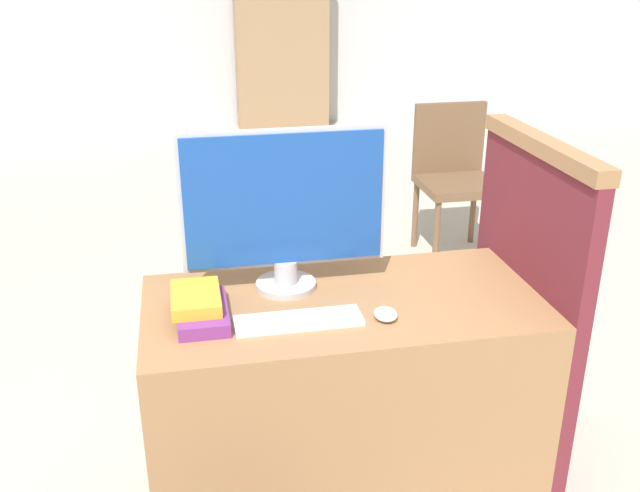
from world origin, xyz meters
TOP-DOWN VIEW (x-y plane):
  - desk at (0.00, 0.31)m, footprint 1.24×0.62m
  - carrel_divider at (0.64, 0.36)m, footprint 0.07×0.72m
  - monitor at (-0.16, 0.44)m, footprint 0.64×0.19m
  - keyboard at (-0.16, 0.19)m, footprint 0.37×0.11m
  - mouse at (0.09, 0.17)m, footprint 0.07×0.08m
  - book_stack at (-0.44, 0.28)m, footprint 0.16×0.26m
  - far_chair at (1.13, 2.23)m, footprint 0.44×0.44m
  - bookshelf_far at (0.60, 5.70)m, footprint 0.92×0.32m

SIDE VIEW (x-z plane):
  - desk at x=0.00m, z-range 0.00..0.73m
  - far_chair at x=1.13m, z-range 0.07..0.97m
  - carrel_divider at x=0.64m, z-range 0.01..1.21m
  - keyboard at x=-0.16m, z-range 0.73..0.74m
  - mouse at x=0.09m, z-range 0.73..0.76m
  - book_stack at x=-0.44m, z-range 0.72..0.80m
  - bookshelf_far at x=0.60m, z-range 0.00..1.74m
  - monitor at x=-0.16m, z-range 0.74..1.26m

